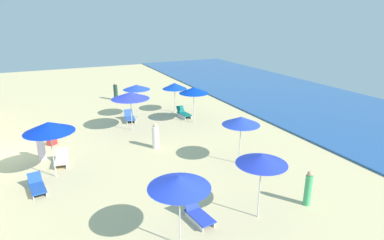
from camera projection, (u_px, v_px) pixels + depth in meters
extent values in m
plane|color=beige|center=(7.00, 155.00, 18.00)|extent=(60.00, 60.00, 0.00)
cube|color=#275599|center=(321.00, 106.00, 27.30)|extent=(60.00, 13.32, 0.12)
cylinder|color=silver|center=(240.00, 144.00, 16.66)|extent=(0.05, 0.05, 2.14)
cone|color=blue|center=(241.00, 121.00, 16.26)|extent=(1.92, 1.92, 0.42)
cylinder|color=silver|center=(137.00, 104.00, 24.19)|extent=(0.05, 0.05, 2.15)
cone|color=blue|center=(136.00, 87.00, 23.80)|extent=(1.99, 1.99, 0.35)
cube|color=silver|center=(126.00, 121.00, 23.40)|extent=(1.08, 0.14, 0.24)
cube|color=silver|center=(134.00, 120.00, 23.58)|extent=(1.08, 0.14, 0.24)
cube|color=#3159AD|center=(130.00, 118.00, 23.44)|extent=(1.26, 0.76, 0.06)
cube|color=#3159AD|center=(128.00, 113.00, 23.86)|extent=(0.43, 0.65, 0.50)
cylinder|color=silver|center=(194.00, 108.00, 23.02)|extent=(0.05, 0.05, 2.16)
cone|color=#0633B4|center=(194.00, 90.00, 22.62)|extent=(2.08, 2.08, 0.43)
cube|color=silver|center=(181.00, 116.00, 24.32)|extent=(1.19, 0.17, 0.25)
cube|color=silver|center=(187.00, 115.00, 24.57)|extent=(1.19, 0.17, 0.25)
cube|color=#0F685E|center=(184.00, 114.00, 24.40)|extent=(1.38, 0.74, 0.06)
cube|color=#0F685E|center=(180.00, 109.00, 24.83)|extent=(0.40, 0.60, 0.48)
cylinder|color=silver|center=(180.00, 217.00, 10.67)|extent=(0.05, 0.05, 2.18)
cone|color=blue|center=(179.00, 182.00, 10.27)|extent=(2.06, 2.06, 0.40)
cube|color=silver|center=(194.00, 222.00, 12.03)|extent=(1.15, 0.21, 0.23)
cube|color=silver|center=(205.00, 217.00, 12.29)|extent=(1.15, 0.21, 0.23)
cube|color=#283EC1|center=(200.00, 216.00, 12.11)|extent=(1.36, 0.79, 0.06)
cube|color=#283EC1|center=(191.00, 204.00, 12.52)|extent=(0.41, 0.62, 0.46)
cylinder|color=silver|center=(259.00, 191.00, 12.16)|extent=(0.05, 0.05, 2.26)
cone|color=#2236BD|center=(262.00, 159.00, 11.75)|extent=(1.91, 1.91, 0.38)
cylinder|color=silver|center=(53.00, 155.00, 15.25)|extent=(0.05, 0.05, 2.29)
cone|color=#092EC7|center=(49.00, 127.00, 14.81)|extent=(2.29, 2.29, 0.48)
cube|color=silver|center=(32.00, 192.00, 14.05)|extent=(1.15, 0.20, 0.21)
cube|color=silver|center=(44.00, 189.00, 14.31)|extent=(1.15, 0.20, 0.21)
cube|color=#224DA5|center=(37.00, 188.00, 14.14)|extent=(1.36, 0.77, 0.06)
cube|color=#224DA5|center=(35.00, 178.00, 14.54)|extent=(0.41, 0.61, 0.46)
cube|color=silver|center=(56.00, 164.00, 16.64)|extent=(1.02, 0.20, 0.25)
cube|color=silver|center=(67.00, 163.00, 16.77)|extent=(1.02, 0.20, 0.25)
cube|color=#F3D1CA|center=(61.00, 160.00, 16.66)|extent=(1.22, 0.80, 0.06)
cube|color=#F3D1CA|center=(62.00, 153.00, 17.07)|extent=(0.45, 0.64, 0.44)
cylinder|color=silver|center=(131.00, 115.00, 21.47)|extent=(0.05, 0.05, 2.18)
cone|color=blue|center=(130.00, 95.00, 21.06)|extent=(2.50, 2.50, 0.44)
cylinder|color=silver|center=(175.00, 100.00, 25.57)|extent=(0.05, 0.05, 1.89)
cone|color=#0E3ABD|center=(175.00, 86.00, 25.21)|extent=(1.92, 1.92, 0.46)
cylinder|color=#1A3730|center=(116.00, 93.00, 29.22)|extent=(0.46, 0.46, 1.39)
sphere|color=tan|center=(115.00, 84.00, 28.98)|extent=(0.20, 0.20, 0.20)
cylinder|color=#45B06B|center=(308.00, 190.00, 13.12)|extent=(0.34, 0.34, 1.31)
sphere|color=tan|center=(310.00, 174.00, 12.89)|extent=(0.21, 0.21, 0.21)
cylinder|color=white|center=(41.00, 149.00, 17.22)|extent=(0.41, 0.41, 1.28)
sphere|color=beige|center=(39.00, 135.00, 16.99)|extent=(0.24, 0.24, 0.24)
cylinder|color=silver|center=(156.00, 137.00, 18.75)|extent=(0.42, 0.42, 1.31)
sphere|color=beige|center=(155.00, 125.00, 18.51)|extent=(0.23, 0.23, 0.23)
cube|color=red|center=(52.00, 142.00, 19.33)|extent=(0.58, 0.59, 0.39)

